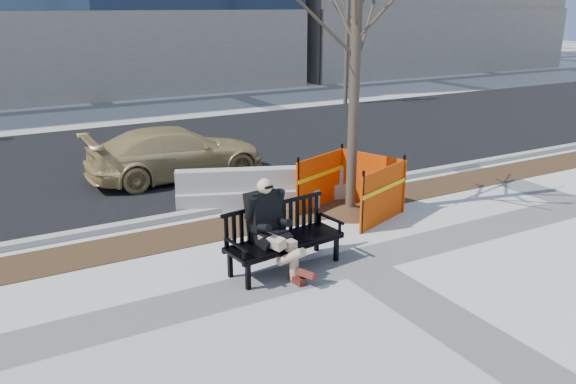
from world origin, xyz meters
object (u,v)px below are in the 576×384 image
object	(u,v)px
tree_fence	(350,214)
jersey_barrier_right	(320,197)
bench	(285,268)
sedan	(178,178)
seated_man	(270,272)
jersey_barrier_left	(248,207)

from	to	relation	value
tree_fence	jersey_barrier_right	world-z (taller)	tree_fence
bench	sedan	distance (m)	6.08
sedan	jersey_barrier_right	world-z (taller)	sedan
sedan	seated_man	bearing A→B (deg)	175.43
sedan	bench	bearing A→B (deg)	178.08
sedan	jersey_barrier_left	xyz separation A→B (m)	(0.58, -2.95, 0.00)
bench	jersey_barrier_left	distance (m)	3.23
jersey_barrier_right	tree_fence	bearing A→B (deg)	-72.51
seated_man	jersey_barrier_right	world-z (taller)	seated_man
bench	sedan	xyz separation A→B (m)	(0.24, 6.08, 0.00)
bench	jersey_barrier_left	size ratio (longest dim) A/B	0.67
bench	seated_man	xyz separation A→B (m)	(-0.28, 0.02, 0.00)
jersey_barrier_left	bench	bearing A→B (deg)	-82.76
jersey_barrier_left	tree_fence	bearing A→B (deg)	-18.36
tree_fence	bench	bearing A→B (deg)	-146.38
bench	seated_man	size ratio (longest dim) A/B	1.29
tree_fence	jersey_barrier_right	distance (m)	1.25
seated_man	sedan	size ratio (longest dim) A/B	0.36
tree_fence	jersey_barrier_right	size ratio (longest dim) A/B	2.40
bench	sedan	world-z (taller)	sedan
tree_fence	jersey_barrier_right	bearing A→B (deg)	89.00
bench	sedan	size ratio (longest dim) A/B	0.46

